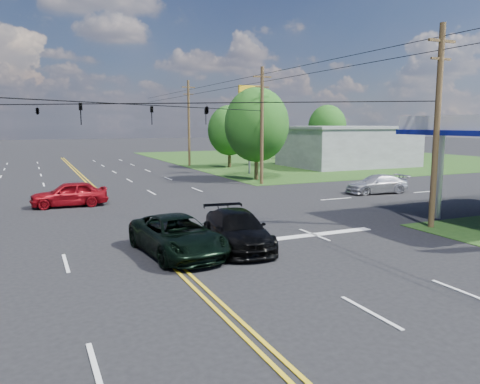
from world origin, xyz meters
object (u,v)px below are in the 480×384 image
pole_se (437,125)px  tree_far_r (327,127)px  pole_ne (262,124)px  retail_ne (348,147)px  pickup_dkgreen (177,236)px  pole_right_far (189,122)px  tree_right_b (229,130)px  tree_right_a (257,125)px  suv_black (237,230)px

pole_se → tree_far_r: (21.00, 39.00, -0.37)m
pole_ne → tree_far_r: 29.70m
retail_ne → pickup_dkgreen: (-29.50, -28.50, -1.46)m
pole_se → tree_far_r: bearing=61.7°
retail_ne → pole_se: (-17.00, -29.00, 2.72)m
pole_se → pole_right_far: size_ratio=0.95×
tree_right_b → pole_right_far: bearing=131.2°
retail_ne → pickup_dkgreen: bearing=-136.0°
pole_ne → tree_right_a: size_ratio=1.16×
tree_right_a → pickup_dkgreen: bearing=-123.4°
pole_se → tree_right_a: pole_se is taller
pole_se → pickup_dkgreen: pole_se is taller
pole_ne → pickup_dkgreen: size_ratio=1.79×
pole_right_far → tree_right_a: pole_right_far is taller
tree_right_a → pole_se: bearing=-92.7°
pole_right_far → tree_right_b: bearing=-48.8°
tree_right_a → suv_black: tree_right_a is taller
tree_right_a → pickup_dkgreen: size_ratio=1.54×
tree_right_b → pickup_dkgreen: bearing=-116.2°
pole_se → pole_ne: bearing=90.0°
tree_far_r → pole_se: bearing=-118.3°
pickup_dkgreen → suv_black: size_ratio=1.05×
suv_black → pole_right_far: bearing=82.5°
tree_right_b → retail_ne: bearing=-16.5°
pole_right_far → suv_black: pole_right_far is taller
tree_right_b → suv_black: 35.36m
pole_right_far → tree_right_a: (1.00, -16.00, -0.30)m
pole_ne → suv_black: (-10.00, -17.50, -4.18)m
pole_se → tree_right_b: size_ratio=1.34×
pole_se → pole_right_far: 37.00m
retail_ne → tree_far_r: bearing=68.2°
suv_black → pole_ne: bearing=68.1°
tree_right_a → pickup_dkgreen: tree_right_a is taller
retail_ne → tree_right_a: tree_right_a is taller
pole_ne → pole_se: bearing=-90.0°
pole_right_far → suv_black: size_ratio=1.98×
pole_ne → tree_right_a: bearing=71.6°
pole_se → pole_ne: 18.00m
tree_right_b → suv_black: tree_right_b is taller
tree_far_r → tree_right_b: bearing=-161.1°
pole_ne → suv_black: size_ratio=1.88×
pole_ne → pickup_dkgreen: (-12.50, -17.50, -4.18)m
tree_right_a → tree_far_r: 26.91m
pole_se → tree_right_b: bearing=83.9°
tree_right_a → tree_far_r: tree_right_a is taller
tree_right_b → tree_far_r: size_ratio=0.93×
tree_right_a → tree_far_r: size_ratio=1.07×
tree_right_b → suv_black: size_ratio=1.40×
pole_right_far → tree_right_a: 16.03m
retail_ne → pole_se: size_ratio=1.47×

